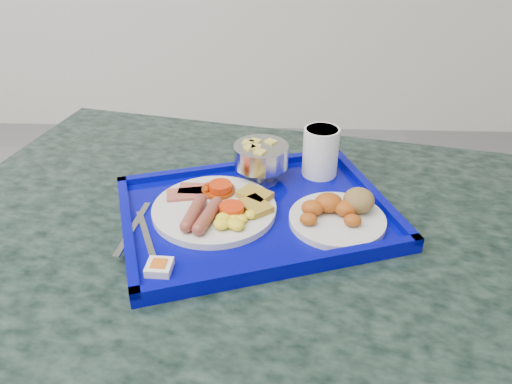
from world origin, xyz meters
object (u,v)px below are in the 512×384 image
juice_cup (321,150)px  fruit_bowl (261,156)px  table (268,311)px  tray (256,214)px  main_plate (217,208)px  bread_plate (339,213)px

juice_cup → fruit_bowl: bearing=-169.1°
table → juice_cup: (0.10, 0.17, 0.27)m
fruit_bowl → table: bearing=-82.1°
juice_cup → table: bearing=-119.3°
tray → main_plate: main_plate is taller
fruit_bowl → bread_plate: bearing=-45.7°
bread_plate → juice_cup: 0.17m
fruit_bowl → main_plate: bearing=-119.1°
main_plate → table: bearing=-11.5°
table → tray: (-0.03, 0.03, 0.21)m
table → fruit_bowl: bearing=97.9°
tray → main_plate: bearing=-170.8°
fruit_bowl → tray: bearing=-92.1°
table → tray: tray is taller
tray → fruit_bowl: 0.13m
bread_plate → fruit_bowl: 0.20m
juice_cup → tray: bearing=-130.6°
bread_plate → juice_cup: bearing=97.9°
table → fruit_bowl: fruit_bowl is taller
main_plate → fruit_bowl: 0.15m
bread_plate → juice_cup: juice_cup is taller
table → tray: size_ratio=2.53×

